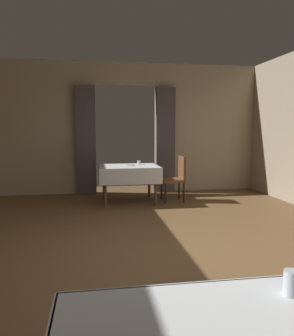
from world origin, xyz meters
The scene contains 7 objects.
ground centered at (0.00, 0.00, 0.00)m, with size 10.08×10.08×0.00m, color brown.
wall_back centered at (0.00, 4.18, 1.51)m, with size 6.40×0.27×3.00m.
dining_table_mid centered at (-0.07, 3.01, 0.64)m, with size 1.21×0.97×0.75m.
chair_mid_right centered at (0.92, 2.99, 0.52)m, with size 0.44×0.44×0.93m.
glass_near_b centered at (0.07, -2.41, 0.81)m, with size 0.07×0.07×0.11m, color silver.
glass_mid_a centered at (0.18, 3.26, 0.79)m, with size 0.07×0.07×0.08m, color silver.
plate_mid_b centered at (-0.05, 3.08, 0.76)m, with size 0.22×0.22×0.01m, color white.
Camera 1 is at (-0.78, -3.69, 1.47)m, focal length 35.96 mm.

